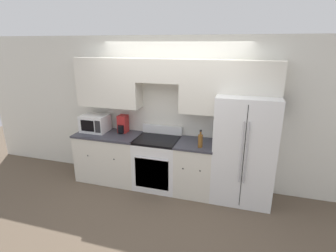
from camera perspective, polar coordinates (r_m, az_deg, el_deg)
name	(u,v)px	position (r m, az deg, el deg)	size (l,w,h in m)	color
ground_plane	(163,196)	(4.59, -1.15, -14.98)	(12.00, 12.00, 0.00)	brown
wall_back	(173,101)	(4.52, 1.12, 5.41)	(8.00, 0.39, 2.60)	silver
lower_cabinets_left	(110,156)	(5.04, -12.56, -6.45)	(1.17, 0.64, 0.90)	silver
lower_cabinets_right	(195,168)	(4.53, 5.89, -8.99)	(0.63, 0.64, 0.90)	silver
oven_range	(157,162)	(4.68, -2.31, -7.92)	(0.74, 0.65, 1.06)	white
refrigerator	(244,149)	(4.36, 16.22, -4.77)	(0.93, 0.78, 1.73)	white
microwave	(95,123)	(5.03, -15.60, 0.61)	(0.47, 0.38, 0.31)	white
bottle	(200,141)	(4.14, 7.05, -3.16)	(0.07, 0.07, 0.29)	brown
coffee_maker	(123,125)	(4.86, -9.84, 0.30)	(0.16, 0.24, 0.32)	#B22323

